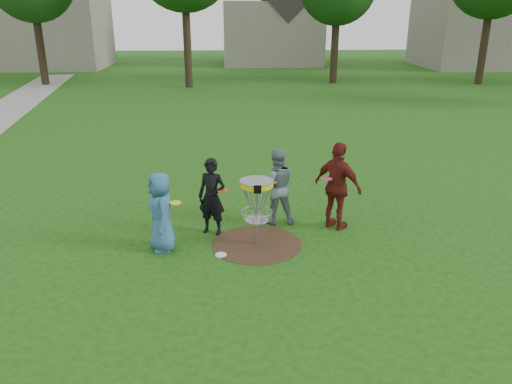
{
  "coord_description": "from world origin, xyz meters",
  "views": [
    {
      "loc": [
        -0.45,
        -8.98,
        4.42
      ],
      "look_at": [
        0.0,
        0.3,
        1.0
      ],
      "focal_mm": 35.0,
      "sensor_mm": 36.0,
      "label": 1
    }
  ],
  "objects_px": {
    "player_black": "(212,197)",
    "disc_golf_basket": "(257,196)",
    "player_blue": "(161,212)",
    "player_grey": "(276,186)",
    "player_maroon": "(338,186)"
  },
  "relations": [
    {
      "from": "player_black",
      "to": "player_grey",
      "type": "bearing_deg",
      "value": 41.05
    },
    {
      "from": "player_blue",
      "to": "player_grey",
      "type": "relative_size",
      "value": 0.93
    },
    {
      "from": "disc_golf_basket",
      "to": "player_black",
      "type": "bearing_deg",
      "value": 146.5
    },
    {
      "from": "player_blue",
      "to": "player_black",
      "type": "distance_m",
      "value": 1.19
    },
    {
      "from": "disc_golf_basket",
      "to": "player_maroon",
      "type": "bearing_deg",
      "value": 22.72
    },
    {
      "from": "player_blue",
      "to": "disc_golf_basket",
      "type": "distance_m",
      "value": 1.85
    },
    {
      "from": "player_blue",
      "to": "disc_golf_basket",
      "type": "xyz_separation_m",
      "value": [
        1.83,
        0.13,
        0.24
      ]
    },
    {
      "from": "player_maroon",
      "to": "disc_golf_basket",
      "type": "distance_m",
      "value": 1.88
    },
    {
      "from": "player_maroon",
      "to": "player_blue",
      "type": "bearing_deg",
      "value": 57.55
    },
    {
      "from": "player_black",
      "to": "disc_golf_basket",
      "type": "distance_m",
      "value": 1.09
    },
    {
      "from": "player_maroon",
      "to": "player_grey",
      "type": "bearing_deg",
      "value": 28.49
    },
    {
      "from": "player_maroon",
      "to": "disc_golf_basket",
      "type": "bearing_deg",
      "value": 66.76
    },
    {
      "from": "player_maroon",
      "to": "player_black",
      "type": "bearing_deg",
      "value": 46.98
    },
    {
      "from": "player_grey",
      "to": "player_maroon",
      "type": "bearing_deg",
      "value": 161.27
    },
    {
      "from": "player_black",
      "to": "disc_golf_basket",
      "type": "bearing_deg",
      "value": -11.94
    }
  ]
}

